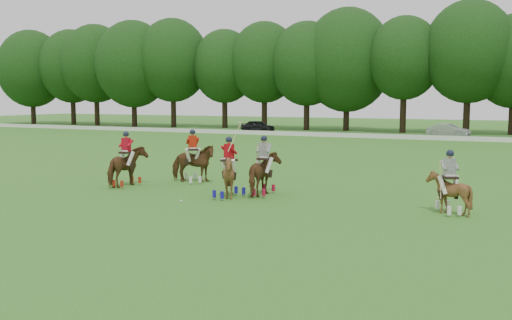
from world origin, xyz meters
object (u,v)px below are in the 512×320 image
at_px(car_left, 258,126).
at_px(polo_red_c, 229,176).
at_px(car_mid, 448,131).
at_px(polo_stripe_b, 449,191).
at_px(polo_stripe_a, 264,174).
at_px(polo_red_b, 193,163).
at_px(polo_ball, 181,201).
at_px(polo_red_a, 127,166).

xyz_separation_m(car_left, polo_red_c, (17.22, -39.57, 0.21)).
xyz_separation_m(car_mid, polo_stripe_b, (4.55, -39.13, 0.10)).
bearing_deg(polo_red_c, polo_stripe_a, 48.83).
xyz_separation_m(polo_red_b, polo_red_c, (3.45, -2.92, -0.02)).
height_order(car_left, polo_ball, car_left).
relative_size(polo_red_b, polo_stripe_a, 1.02).
relative_size(polo_red_b, polo_stripe_b, 1.13).
distance_m(polo_red_c, polo_ball, 2.16).
xyz_separation_m(polo_stripe_a, polo_ball, (-2.20, -2.71, -0.84)).
distance_m(polo_stripe_a, polo_stripe_b, 7.21).
xyz_separation_m(polo_red_b, polo_stripe_b, (11.60, -2.48, -0.13)).
height_order(polo_red_a, polo_stripe_a, polo_red_a).
distance_m(car_mid, polo_stripe_b, 39.40).
bearing_deg(polo_ball, car_left, 111.25).
xyz_separation_m(polo_stripe_a, polo_stripe_b, (7.18, -0.69, -0.11)).
relative_size(car_left, polo_red_c, 1.33).
xyz_separation_m(car_left, polo_ball, (16.01, -41.15, -0.62)).
xyz_separation_m(polo_red_c, polo_stripe_a, (0.98, 1.13, 0.00)).
bearing_deg(car_mid, polo_stripe_a, -173.96).
distance_m(polo_red_c, polo_stripe_a, 1.50).
xyz_separation_m(polo_red_c, polo_stripe_b, (8.16, 0.44, -0.11)).
bearing_deg(car_left, polo_stripe_b, -141.78).
bearing_deg(polo_red_c, polo_red_b, 139.74).
bearing_deg(car_mid, polo_red_a, 176.85).
bearing_deg(polo_ball, polo_stripe_a, 50.90).
xyz_separation_m(polo_red_a, polo_ball, (4.24, -2.21, -0.85)).
bearing_deg(polo_ball, polo_red_c, 52.44).
distance_m(polo_red_a, polo_ball, 4.86).
distance_m(car_left, polo_ball, 44.16).
bearing_deg(polo_ball, polo_stripe_b, 12.16).
bearing_deg(polo_stripe_b, polo_red_c, -176.93).
height_order(polo_stripe_a, polo_stripe_b, polo_stripe_a).
xyz_separation_m(polo_red_b, polo_stripe_a, (4.43, -1.79, -0.02)).
bearing_deg(car_left, polo_red_c, -151.23).
height_order(car_left, polo_red_a, polo_red_a).
bearing_deg(polo_red_b, car_mid, 79.11).
xyz_separation_m(car_left, polo_red_a, (11.77, -38.94, 0.23)).
bearing_deg(polo_red_a, polo_stripe_b, -0.81).
relative_size(car_left, polo_ball, 43.57).
xyz_separation_m(car_mid, polo_red_b, (-7.05, -36.65, 0.24)).
distance_m(polo_red_b, polo_red_c, 4.51).
bearing_deg(polo_red_a, polo_ball, -27.58).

